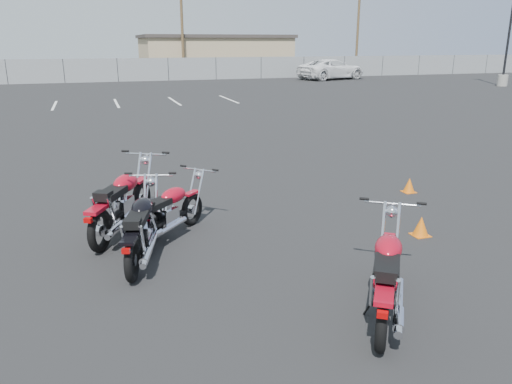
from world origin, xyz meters
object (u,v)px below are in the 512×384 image
object	(u,v)px
motorcycle_rear_red	(387,275)
motorcycle_third_red	(168,212)
white_van	(332,63)
motorcycle_front_red	(122,202)
motorcycle_second_black	(142,228)

from	to	relation	value
motorcycle_rear_red	motorcycle_third_red	bearing A→B (deg)	122.95
motorcycle_rear_red	white_van	size ratio (longest dim) A/B	0.29
motorcycle_front_red	white_van	bearing A→B (deg)	58.15
motorcycle_third_red	white_van	distance (m)	36.51
motorcycle_second_black	motorcycle_rear_red	bearing A→B (deg)	-44.49
motorcycle_third_red	motorcycle_front_red	bearing A→B (deg)	143.58
motorcycle_rear_red	white_van	bearing A→B (deg)	64.44
motorcycle_front_red	motorcycle_rear_red	size ratio (longest dim) A/B	1.11
motorcycle_second_black	motorcycle_rear_red	xyz separation A→B (m)	(2.50, -2.45, 0.01)
motorcycle_third_red	motorcycle_rear_red	distance (m)	3.72
motorcycle_rear_red	white_van	world-z (taller)	white_van
motorcycle_front_red	motorcycle_second_black	world-z (taller)	motorcycle_front_red
motorcycle_front_red	white_van	distance (m)	36.43
motorcycle_front_red	motorcycle_third_red	size ratio (longest dim) A/B	1.34
motorcycle_front_red	motorcycle_third_red	distance (m)	0.84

